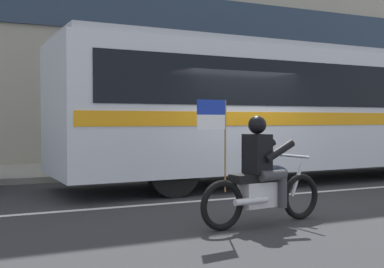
% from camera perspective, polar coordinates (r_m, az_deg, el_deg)
% --- Properties ---
extents(ground_plane, '(60.00, 60.00, 0.00)m').
position_cam_1_polar(ground_plane, '(10.24, 5.91, -6.80)').
color(ground_plane, '#2B2B2D').
extents(sidewalk_curb, '(28.00, 3.80, 0.15)m').
position_cam_1_polar(sidewalk_curb, '(14.82, -4.14, -3.88)').
color(sidewalk_curb, gray).
rests_on(sidewalk_curb, ground_plane).
extents(lane_center_stripe, '(26.60, 0.14, 0.01)m').
position_cam_1_polar(lane_center_stripe, '(9.73, 7.71, -7.23)').
color(lane_center_stripe, silver).
rests_on(lane_center_stripe, ground_plane).
extents(transit_bus, '(11.38, 3.04, 3.22)m').
position_cam_1_polar(transit_bus, '(12.20, 11.04, 3.41)').
color(transit_bus, silver).
rests_on(transit_bus, ground_plane).
extents(motorcycle_with_rider, '(2.18, 0.67, 1.78)m').
position_cam_1_polar(motorcycle_with_rider, '(7.08, 8.21, -5.17)').
color(motorcycle_with_rider, black).
rests_on(motorcycle_with_rider, ground_plane).
extents(fire_hydrant, '(0.22, 0.30, 0.75)m').
position_cam_1_polar(fire_hydrant, '(14.77, 5.70, -2.17)').
color(fire_hydrant, red).
rests_on(fire_hydrant, sidewalk_curb).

